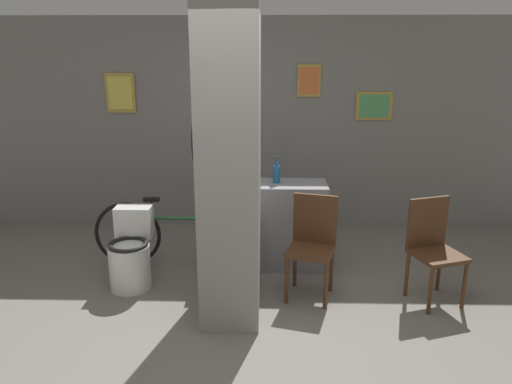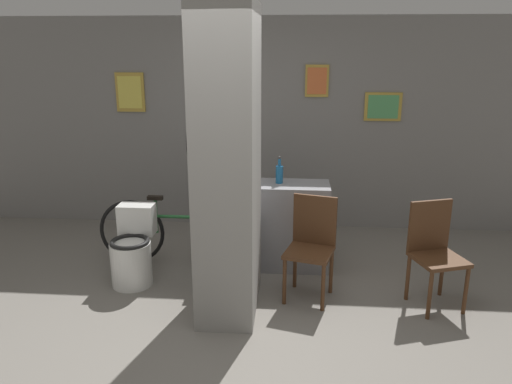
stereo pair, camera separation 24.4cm
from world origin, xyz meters
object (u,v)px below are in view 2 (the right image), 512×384
(chair_by_doorway, at_px, (434,249))
(chair_near_pillar, at_px, (311,243))
(bicycle, at_px, (183,232))
(bottle_tall, at_px, (279,173))
(toilet, at_px, (133,252))

(chair_by_doorway, bearing_deg, chair_near_pillar, 157.84)
(chair_near_pillar, height_order, bicycle, chair_near_pillar)
(bottle_tall, bearing_deg, toilet, -159.52)
(toilet, xyz_separation_m, chair_near_pillar, (1.73, -0.13, 0.21))
(toilet, bearing_deg, chair_by_doorway, -3.95)
(chair_by_doorway, height_order, bicycle, chair_by_doorway)
(chair_near_pillar, xyz_separation_m, bottle_tall, (-0.32, 0.66, 0.48))
(chair_near_pillar, bearing_deg, bicycle, 171.77)
(chair_near_pillar, bearing_deg, chair_by_doorway, 11.78)
(bicycle, height_order, bottle_tall, bottle_tall)
(bottle_tall, bearing_deg, chair_near_pillar, -63.83)
(chair_near_pillar, distance_m, chair_by_doorway, 1.09)
(bottle_tall, bearing_deg, chair_by_doorway, -27.13)
(chair_near_pillar, relative_size, chair_by_doorway, 1.00)
(chair_near_pillar, distance_m, bottle_tall, 0.88)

